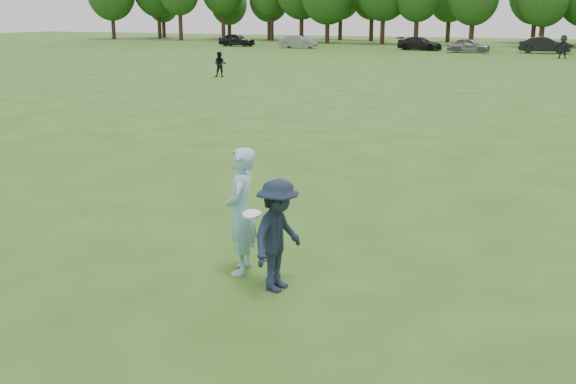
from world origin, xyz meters
The scene contains 11 objects.
ground centered at (0.00, 0.00, 0.00)m, with size 200.00×200.00×0.00m, color #284B15.
thrower centered at (0.49, -0.48, 0.96)m, with size 0.70×0.46×1.92m, color #8CC2D8.
defender centered at (1.27, -0.85, 0.81)m, with size 1.04×0.60×1.61m, color #182235.
player_far_a centered at (-16.01, 26.92, 0.76)m, with size 0.74×0.57×1.52m, color black.
player_far_d centered at (1.79, 53.69, 0.99)m, with size 1.84×0.59×1.99m, color #282828.
car_a centered at (-33.84, 61.01, 0.72)m, with size 1.70×4.23×1.44m, color black.
car_b centered at (-25.65, 60.10, 0.68)m, with size 1.45×4.15×1.37m, color slate.
car_d centered at (-12.47, 61.49, 0.68)m, with size 1.89×4.66×1.35m, color black.
car_e centered at (-7.06, 59.17, 0.69)m, with size 1.64×4.08×1.39m, color slate.
car_f centered at (-0.26, 61.08, 0.77)m, with size 1.64×4.70×1.55m, color black.
disc_in_play centered at (0.81, -0.74, 1.03)m, with size 0.33×0.33×0.09m.
Camera 1 is at (5.15, -8.87, 3.81)m, focal length 42.00 mm.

